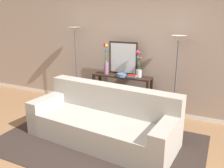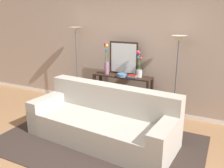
% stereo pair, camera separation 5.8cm
% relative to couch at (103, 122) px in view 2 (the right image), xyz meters
% --- Properties ---
extents(ground_plane, '(16.00, 16.00, 0.02)m').
position_rel_couch_xyz_m(ground_plane, '(-0.02, -0.68, -0.32)').
color(ground_plane, '#936B47').
extents(back_wall, '(12.00, 0.15, 2.68)m').
position_rel_couch_xyz_m(back_wall, '(-0.02, 1.53, 1.03)').
color(back_wall, white).
rests_on(back_wall, ground).
extents(area_rug, '(3.33, 2.04, 0.01)m').
position_rel_couch_xyz_m(area_rug, '(-0.01, -0.17, -0.30)').
color(area_rug, '#332823').
rests_on(area_rug, ground).
extents(couch, '(2.54, 1.17, 0.88)m').
position_rel_couch_xyz_m(couch, '(0.00, 0.00, 0.00)').
color(couch, '#ADA89E').
rests_on(couch, ground).
extents(console_table, '(1.24, 0.33, 0.83)m').
position_rel_couch_xyz_m(console_table, '(-0.15, 1.15, 0.26)').
color(console_table, black).
rests_on(console_table, ground).
extents(floor_lamp_left, '(0.28, 0.28, 1.78)m').
position_rel_couch_xyz_m(floor_lamp_left, '(-1.31, 1.20, 1.09)').
color(floor_lamp_left, '#4C4C51').
rests_on(floor_lamp_left, ground).
extents(floor_lamp_right, '(0.28, 0.28, 1.68)m').
position_rel_couch_xyz_m(floor_lamp_right, '(0.93, 1.20, 1.02)').
color(floor_lamp_right, '#4C4C51').
rests_on(floor_lamp_right, ground).
extents(wall_mirror, '(0.63, 0.02, 0.68)m').
position_rel_couch_xyz_m(wall_mirror, '(-0.19, 1.28, 0.87)').
color(wall_mirror, black).
rests_on(wall_mirror, console_table).
extents(vase_tall_flowers, '(0.11, 0.12, 0.67)m').
position_rel_couch_xyz_m(vase_tall_flowers, '(-0.51, 1.12, 0.78)').
color(vase_tall_flowers, gray).
rests_on(vase_tall_flowers, console_table).
extents(vase_short_flowers, '(0.13, 0.13, 0.54)m').
position_rel_couch_xyz_m(vase_short_flowers, '(0.19, 1.18, 0.73)').
color(vase_short_flowers, silver).
rests_on(vase_short_flowers, console_table).
extents(fruit_bowl, '(0.20, 0.20, 0.07)m').
position_rel_couch_xyz_m(fruit_bowl, '(-0.12, 1.06, 0.56)').
color(fruit_bowl, '#4C7093').
rests_on(fruit_bowl, console_table).
extents(book_stack, '(0.19, 0.13, 0.06)m').
position_rel_couch_xyz_m(book_stack, '(0.10, 1.06, 0.55)').
color(book_stack, navy).
rests_on(book_stack, console_table).
extents(book_row_under_console, '(0.27, 0.17, 0.13)m').
position_rel_couch_xyz_m(book_row_under_console, '(-0.53, 1.15, -0.25)').
color(book_row_under_console, '#B77F33').
rests_on(book_row_under_console, ground).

